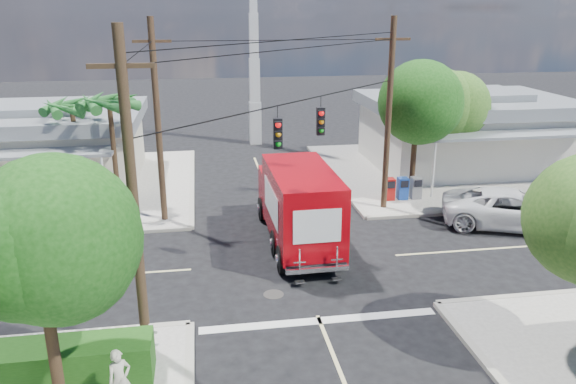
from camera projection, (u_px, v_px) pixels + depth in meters
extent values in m
plane|color=black|center=(296.00, 262.00, 21.59)|extent=(120.00, 120.00, 0.00)
cube|color=gray|center=(446.00, 170.00, 33.53)|extent=(14.00, 14.00, 0.14)
cube|color=#A49F91|center=(332.00, 176.00, 32.48)|extent=(0.25, 14.00, 0.14)
cube|color=#A49F91|center=(507.00, 210.00, 26.96)|extent=(14.00, 0.25, 0.14)
cube|color=gray|center=(61.00, 188.00, 30.25)|extent=(14.00, 14.00, 0.14)
cube|color=#A49F91|center=(192.00, 182.00, 31.29)|extent=(0.25, 14.00, 0.14)
cube|color=#A49F91|center=(24.00, 238.00, 23.68)|extent=(14.00, 0.25, 0.14)
cube|color=beige|center=(265.00, 185.00, 30.97)|extent=(0.12, 12.00, 0.01)
cube|color=beige|center=(535.00, 246.00, 23.08)|extent=(12.00, 0.12, 0.01)
cube|color=beige|center=(22.00, 281.00, 20.10)|extent=(12.00, 0.12, 0.01)
cube|color=silver|center=(320.00, 321.00, 17.56)|extent=(7.50, 0.40, 0.01)
cube|color=silver|center=(465.00, 137.00, 34.13)|extent=(11.00, 8.00, 3.40)
cube|color=gray|center=(468.00, 103.00, 33.49)|extent=(11.80, 8.80, 0.70)
cube|color=gray|center=(469.00, 95.00, 33.33)|extent=(6.05, 4.40, 0.50)
cube|color=gray|center=(510.00, 135.00, 29.16)|extent=(9.90, 1.80, 0.15)
cylinder|color=silver|center=(433.00, 169.00, 28.21)|extent=(0.12, 0.12, 2.90)
cube|color=beige|center=(44.00, 152.00, 30.98)|extent=(10.00, 8.00, 3.20)
cube|color=gray|center=(39.00, 117.00, 30.37)|extent=(10.80, 8.80, 0.70)
cube|color=gray|center=(38.00, 108.00, 30.21)|extent=(5.50, 4.40, 0.50)
cube|color=gray|center=(14.00, 154.00, 26.04)|extent=(9.00, 1.80, 0.15)
cylinder|color=silver|center=(104.00, 183.00, 26.31)|extent=(0.12, 0.12, 2.70)
cube|color=silver|center=(255.00, 123.00, 39.95)|extent=(0.80, 0.80, 3.00)
cube|color=silver|center=(255.00, 80.00, 39.01)|extent=(0.70, 0.70, 3.00)
cube|color=silver|center=(254.00, 36.00, 38.08)|extent=(0.60, 0.60, 3.00)
cylinder|color=#422D1C|center=(52.00, 343.00, 12.89)|extent=(0.28, 0.28, 3.71)
sphere|color=#12440E|center=(38.00, 251.00, 12.16)|extent=(3.71, 3.71, 3.71)
sphere|color=#12440E|center=(20.00, 238.00, 12.22)|extent=(3.02, 3.02, 3.02)
sphere|color=#12440E|center=(53.00, 260.00, 11.97)|extent=(3.25, 3.25, 3.25)
cylinder|color=#422D1C|center=(414.00, 156.00, 28.36)|extent=(0.28, 0.28, 4.10)
sphere|color=#12440E|center=(417.00, 105.00, 27.55)|extent=(4.10, 4.10, 4.10)
sphere|color=#12440E|center=(408.00, 100.00, 27.60)|extent=(3.33, 3.33, 3.33)
sphere|color=#12440E|center=(426.00, 109.00, 27.37)|extent=(3.58, 3.58, 3.58)
cylinder|color=#422D1C|center=(444.00, 149.00, 30.89)|extent=(0.28, 0.28, 3.58)
sphere|color=#2B5C1B|center=(447.00, 108.00, 30.19)|extent=(3.58, 3.58, 3.58)
sphere|color=#2B5C1B|center=(439.00, 104.00, 30.24)|extent=(2.91, 2.91, 2.91)
sphere|color=#2B5C1B|center=(456.00, 111.00, 29.99)|extent=(3.14, 3.14, 3.14)
cylinder|color=#422D1C|center=(114.00, 155.00, 26.68)|extent=(0.24, 0.24, 5.00)
cone|color=#226426|center=(129.00, 100.00, 26.00)|extent=(0.50, 2.06, 0.98)
cone|color=#226426|center=(123.00, 98.00, 26.61)|extent=(1.92, 1.68, 0.98)
cone|color=#226426|center=(107.00, 98.00, 26.66)|extent=(2.12, 0.95, 0.98)
cone|color=#226426|center=(92.00, 100.00, 26.11)|extent=(1.34, 2.07, 0.98)
cone|color=#226426|center=(89.00, 102.00, 25.38)|extent=(1.34, 2.07, 0.98)
cone|color=#226426|center=(101.00, 104.00, 25.01)|extent=(2.12, 0.95, 0.98)
cone|color=#226426|center=(120.00, 103.00, 25.29)|extent=(1.92, 1.68, 0.98)
cylinder|color=#422D1C|center=(77.00, 153.00, 27.85)|extent=(0.24, 0.24, 4.60)
cone|color=#226426|center=(91.00, 105.00, 27.23)|extent=(0.50, 2.06, 0.98)
cone|color=#226426|center=(86.00, 102.00, 27.84)|extent=(1.92, 1.68, 0.98)
cone|color=#226426|center=(71.00, 102.00, 27.89)|extent=(2.12, 0.95, 0.98)
cone|color=#226426|center=(56.00, 104.00, 27.35)|extent=(1.34, 2.07, 0.98)
cone|color=#226426|center=(52.00, 107.00, 26.61)|extent=(1.34, 2.07, 0.98)
cone|color=#226426|center=(63.00, 108.00, 26.25)|extent=(2.12, 0.95, 0.98)
cone|color=#226426|center=(81.00, 107.00, 26.52)|extent=(1.92, 1.68, 0.98)
cylinder|color=#473321|center=(134.00, 203.00, 14.53)|extent=(0.28, 0.28, 9.00)
cube|color=#473321|center=(121.00, 66.00, 13.43)|extent=(1.60, 0.12, 0.12)
cylinder|color=#473321|center=(388.00, 118.00, 25.83)|extent=(0.28, 0.28, 9.00)
cube|color=#473321|center=(393.00, 39.00, 24.74)|extent=(1.60, 0.12, 0.12)
cylinder|color=#473321|center=(158.00, 125.00, 24.28)|extent=(0.28, 0.28, 9.00)
cube|color=#473321|center=(152.00, 41.00, 23.19)|extent=(1.60, 0.12, 0.12)
cylinder|color=black|center=(297.00, 101.00, 19.65)|extent=(10.43, 10.43, 0.04)
cube|color=black|center=(278.00, 134.00, 19.08)|extent=(0.30, 0.24, 1.05)
sphere|color=red|center=(278.00, 125.00, 18.84)|extent=(0.20, 0.20, 0.20)
cube|color=black|center=(321.00, 121.00, 21.14)|extent=(0.30, 0.24, 1.05)
sphere|color=red|center=(321.00, 113.00, 20.91)|extent=(0.20, 0.20, 0.20)
cube|color=silver|center=(45.00, 354.00, 15.02)|extent=(5.94, 0.05, 0.08)
cube|color=silver|center=(43.00, 342.00, 14.90)|extent=(5.94, 0.05, 0.08)
cube|color=silver|center=(152.00, 340.00, 15.39)|extent=(0.09, 0.06, 1.00)
cube|color=#194511|center=(28.00, 367.00, 14.18)|extent=(6.20, 1.20, 1.10)
cube|color=#A0100E|center=(389.00, 189.00, 28.05)|extent=(0.50, 0.50, 1.10)
cube|color=#183E97|center=(403.00, 188.00, 28.16)|extent=(0.50, 0.50, 1.10)
cube|color=slate|center=(416.00, 188.00, 28.26)|extent=(0.50, 0.50, 1.10)
cube|color=black|center=(297.00, 230.00, 23.37)|extent=(2.33, 7.49, 0.24)
cube|color=#A6040C|center=(285.00, 191.00, 25.86)|extent=(2.32, 1.66, 2.10)
cube|color=black|center=(283.00, 179.00, 26.36)|extent=(2.01, 0.27, 0.91)
cube|color=silver|center=(282.00, 199.00, 26.87)|extent=(2.20, 0.15, 0.33)
cube|color=#A6040C|center=(301.00, 204.00, 22.12)|extent=(2.48, 5.58, 2.77)
cube|color=white|center=(331.00, 199.00, 22.27)|extent=(0.08, 3.44, 1.24)
cube|color=white|center=(271.00, 202.00, 21.87)|extent=(0.08, 3.44, 1.24)
cube|color=white|center=(317.00, 226.00, 19.46)|extent=(1.72, 0.05, 1.24)
cube|color=silver|center=(317.00, 269.00, 19.84)|extent=(2.30, 0.28, 0.17)
cube|color=silver|center=(300.00, 262.00, 19.49)|extent=(0.43, 0.06, 0.96)
cube|color=silver|center=(337.00, 259.00, 19.71)|extent=(0.43, 0.06, 0.96)
cylinder|color=black|center=(262.00, 209.00, 25.78)|extent=(0.32, 1.06, 1.05)
cylinder|color=black|center=(309.00, 206.00, 26.14)|extent=(0.32, 1.06, 1.05)
cylinder|color=black|center=(282.00, 259.00, 20.60)|extent=(0.32, 1.06, 1.05)
cylinder|color=black|center=(340.00, 255.00, 20.96)|extent=(0.32, 1.06, 1.05)
imported|color=silver|center=(512.00, 209.00, 24.85)|extent=(6.62, 4.79, 1.67)
imported|color=beige|center=(120.00, 379.00, 13.35)|extent=(0.67, 0.60, 1.55)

